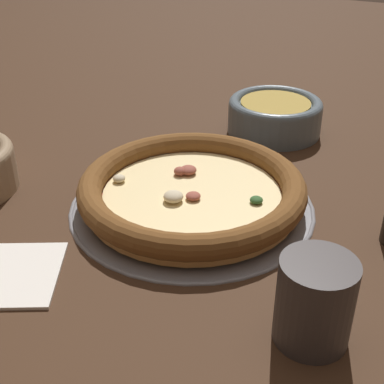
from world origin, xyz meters
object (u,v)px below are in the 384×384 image
at_px(bowl_near, 275,114).
at_px(drinking_cup, 315,302).
at_px(pizza_tray, 192,205).
at_px(pizza, 192,190).

distance_m(bowl_near, drinking_cup, 0.47).
bearing_deg(bowl_near, pizza_tray, 85.20).
height_order(pizza_tray, drinking_cup, drinking_cup).
bearing_deg(drinking_cup, pizza_tray, -39.21).
distance_m(pizza, drinking_cup, 0.26).
xyz_separation_m(bowl_near, drinking_cup, (-0.18, 0.44, 0.01)).
relative_size(pizza, bowl_near, 1.90).
xyz_separation_m(pizza_tray, drinking_cup, (-0.20, 0.16, 0.04)).
height_order(pizza_tray, pizza, pizza).
height_order(bowl_near, drinking_cup, drinking_cup).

